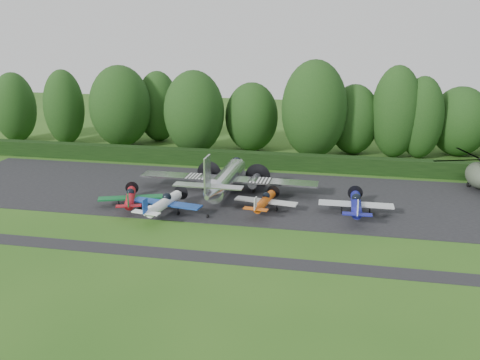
% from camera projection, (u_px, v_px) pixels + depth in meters
% --- Properties ---
extents(ground, '(160.00, 160.00, 0.00)m').
position_uv_depth(ground, '(229.00, 230.00, 48.42)').
color(ground, '#285417').
rests_on(ground, ground).
extents(apron, '(70.00, 18.00, 0.01)m').
position_uv_depth(apron, '(249.00, 195.00, 57.80)').
color(apron, black).
rests_on(apron, ground).
extents(taxiway_verge, '(70.00, 2.00, 0.00)m').
position_uv_depth(taxiway_verge, '(213.00, 258.00, 42.80)').
color(taxiway_verge, black).
rests_on(taxiway_verge, ground).
extents(hedgerow, '(90.00, 1.60, 2.00)m').
position_uv_depth(hedgerow, '(264.00, 168.00, 68.12)').
color(hedgerow, black).
rests_on(hedgerow, ground).
extents(transport_plane, '(19.66, 15.08, 6.30)m').
position_uv_depth(transport_plane, '(226.00, 179.00, 57.39)').
color(transport_plane, silver).
rests_on(transport_plane, ground).
extents(light_plane_red, '(6.46, 6.79, 2.48)m').
position_uv_depth(light_plane_red, '(130.00, 198.00, 53.81)').
color(light_plane_red, '#A40F1B').
rests_on(light_plane_red, ground).
extents(light_plane_white, '(7.21, 7.58, 2.77)m').
position_uv_depth(light_plane_white, '(164.00, 203.00, 51.81)').
color(light_plane_white, white).
rests_on(light_plane_white, ground).
extents(light_plane_orange, '(6.32, 6.64, 2.43)m').
position_uv_depth(light_plane_orange, '(265.00, 201.00, 52.85)').
color(light_plane_orange, '#CA4F0B').
rests_on(light_plane_orange, ground).
extents(light_plane_blue, '(7.19, 7.56, 2.76)m').
position_uv_depth(light_plane_blue, '(356.00, 204.00, 51.57)').
color(light_plane_blue, navy).
rests_on(light_plane_blue, ground).
extents(helicopter, '(11.05, 12.94, 3.56)m').
position_uv_depth(helicopter, '(480.00, 173.00, 59.01)').
color(helicopter, '#3F4938').
rests_on(helicopter, ground).
extents(tree_0, '(8.94, 8.94, 11.90)m').
position_uv_depth(tree_0, '(120.00, 106.00, 78.09)').
color(tree_0, black).
rests_on(tree_0, ground).
extents(tree_2, '(8.38, 8.38, 11.61)m').
position_uv_depth(tree_2, '(194.00, 112.00, 73.90)').
color(tree_2, black).
rests_on(tree_2, ground).
extents(tree_3, '(6.57, 6.57, 12.47)m').
position_uv_depth(tree_3, '(396.00, 112.00, 71.73)').
color(tree_3, black).
rests_on(tree_3, ground).
extents(tree_4, '(6.85, 6.85, 9.74)m').
position_uv_depth(tree_4, '(354.00, 119.00, 73.90)').
color(tree_4, black).
rests_on(tree_4, ground).
extents(tree_5, '(7.48, 7.48, 9.77)m').
position_uv_depth(tree_5, '(252.00, 117.00, 75.57)').
color(tree_5, black).
rests_on(tree_5, ground).
extents(tree_6, '(6.40, 6.40, 10.74)m').
position_uv_depth(tree_6, '(158.00, 106.00, 81.52)').
color(tree_6, black).
rests_on(tree_6, ground).
extents(tree_7, '(8.77, 8.77, 13.21)m').
position_uv_depth(tree_7, '(314.00, 109.00, 71.46)').
color(tree_7, black).
rests_on(tree_7, ground).
extents(tree_8, '(6.40, 6.40, 10.59)m').
position_uv_depth(tree_8, '(14.00, 107.00, 81.12)').
color(tree_8, black).
rests_on(tree_8, ground).
extents(tree_9, '(5.92, 5.92, 11.17)m').
position_uv_depth(tree_9, '(64.00, 107.00, 79.41)').
color(tree_9, black).
rests_on(tree_9, ground).
extents(tree_10, '(7.94, 7.94, 9.55)m').
position_uv_depth(tree_10, '(460.00, 121.00, 73.03)').
color(tree_10, black).
rests_on(tree_10, ground).
extents(tree_12, '(5.84, 5.84, 11.08)m').
position_uv_depth(tree_12, '(421.00, 118.00, 71.52)').
color(tree_12, black).
rests_on(tree_12, ground).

